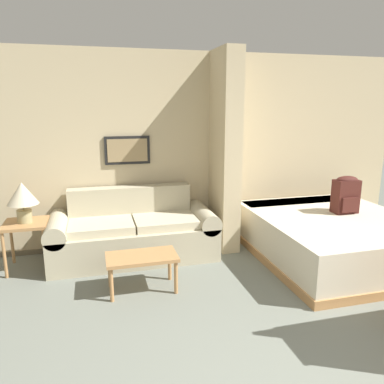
% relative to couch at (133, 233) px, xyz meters
% --- Properties ---
extents(wall_back, '(6.40, 0.16, 2.60)m').
position_rel_couch_xyz_m(wall_back, '(0.86, 0.48, 0.98)').
color(wall_back, '#CCB78E').
rests_on(wall_back, ground_plane).
extents(wall_partition_pillar, '(0.24, 0.66, 2.60)m').
position_rel_couch_xyz_m(wall_partition_pillar, '(1.24, 0.09, 0.98)').
color(wall_partition_pillar, '#CCB78E').
rests_on(wall_partition_pillar, ground_plane).
extents(couch, '(2.08, 0.84, 0.86)m').
position_rel_couch_xyz_m(couch, '(0.00, 0.00, 0.00)').
color(couch, '#B7AD8E').
rests_on(couch, ground_plane).
extents(coffee_table, '(0.73, 0.41, 0.39)m').
position_rel_couch_xyz_m(coffee_table, '(-0.01, -0.92, 0.02)').
color(coffee_table, '#B27F4C').
rests_on(coffee_table, ground_plane).
extents(side_table, '(0.49, 0.49, 0.57)m').
position_rel_couch_xyz_m(side_table, '(-1.25, -0.03, 0.17)').
color(side_table, '#B27F4C').
rests_on(side_table, ground_plane).
extents(table_lamp, '(0.35, 0.35, 0.48)m').
position_rel_couch_xyz_m(table_lamp, '(-1.25, -0.03, 0.57)').
color(table_lamp, tan).
rests_on(table_lamp, side_table).
extents(bed, '(1.88, 2.13, 0.55)m').
position_rel_couch_xyz_m(bed, '(2.44, -0.68, -0.04)').
color(bed, '#B27F4C').
rests_on(bed, ground_plane).
extents(backpack, '(0.31, 0.21, 0.48)m').
position_rel_couch_xyz_m(backpack, '(2.65, -0.57, 0.48)').
color(backpack, '#471E19').
rests_on(backpack, bed).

